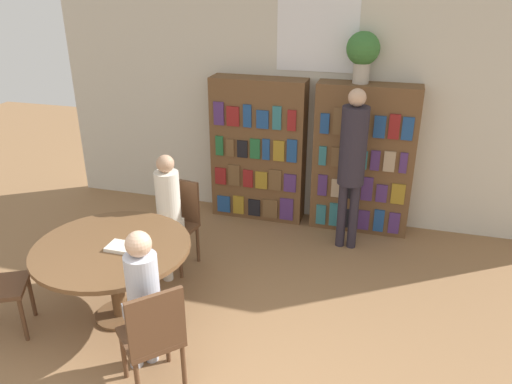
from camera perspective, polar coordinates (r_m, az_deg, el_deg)
wall_back at (r=5.90m, az=6.73°, el=10.77°), size 6.40×0.07×3.00m
bookshelf_left at (r=6.03m, az=0.28°, el=4.81°), size 1.12×0.34×1.73m
bookshelf_right at (r=5.84m, az=12.14°, el=3.62°), size 1.12×0.34×1.73m
flower_vase at (r=5.56m, az=12.12°, el=15.40°), size 0.35×0.35×0.54m
reading_table at (r=4.43m, az=-16.03°, el=-7.09°), size 1.32×1.32×0.72m
chair_left_side at (r=5.17m, az=-8.97°, el=-3.08°), size 0.45×0.45×0.91m
chair_far_side at (r=3.69m, az=-11.64°, el=-15.68°), size 0.57×0.57×0.91m
seated_reader_left at (r=4.95m, az=-10.25°, el=-1.99°), size 0.28×0.37×1.25m
seated_reader_right at (r=3.71m, az=-12.85°, el=-11.71°), size 0.39×0.39×1.26m
librarian_standing at (r=5.30m, az=10.99°, el=4.16°), size 0.28×0.55×1.78m
open_book_on_table at (r=4.30m, az=-15.07°, el=-6.09°), size 0.24×0.18×0.03m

